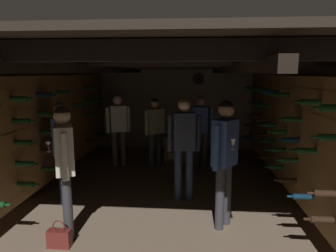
% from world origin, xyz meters
% --- Properties ---
extents(ground_plane, '(8.40, 8.40, 0.00)m').
position_xyz_m(ground_plane, '(0.00, 0.00, 0.00)').
color(ground_plane, '#7A6651').
extents(room_shell, '(4.72, 6.52, 2.41)m').
position_xyz_m(room_shell, '(0.00, 0.27, 1.41)').
color(room_shell, gray).
rests_on(room_shell, ground_plane).
extents(wine_crate_stack, '(0.52, 0.35, 0.60)m').
position_xyz_m(wine_crate_stack, '(0.06, 1.96, 0.30)').
color(wine_crate_stack, brown).
rests_on(wine_crate_stack, ground_plane).
extents(display_bottle, '(0.08, 0.08, 0.35)m').
position_xyz_m(display_bottle, '(0.02, 2.01, 0.74)').
color(display_bottle, '#143819').
rests_on(display_bottle, wine_crate_stack).
extents(person_host_center, '(0.54, 0.26, 1.71)m').
position_xyz_m(person_host_center, '(0.33, -0.31, 1.04)').
color(person_host_center, '#232D4C').
rests_on(person_host_center, ground_plane).
extents(person_guest_far_right, '(0.52, 0.33, 1.61)m').
position_xyz_m(person_guest_far_right, '(0.65, 1.41, 0.97)').
color(person_guest_far_right, '#2D2D33').
rests_on(person_guest_far_right, ground_plane).
extents(person_guest_rear_center, '(0.41, 0.45, 1.55)m').
position_xyz_m(person_guest_rear_center, '(-0.36, 1.42, 0.93)').
color(person_guest_rear_center, '#2D2D33').
rests_on(person_guest_rear_center, ground_plane).
extents(person_guest_mid_left, '(0.37, 0.53, 1.65)m').
position_xyz_m(person_guest_mid_left, '(-1.60, -0.57, 1.00)').
color(person_guest_mid_left, '#232D4C').
rests_on(person_guest_mid_left, ground_plane).
extents(person_guest_near_right, '(0.37, 0.46, 1.74)m').
position_xyz_m(person_guest_near_right, '(0.90, -1.16, 1.07)').
color(person_guest_near_right, '#2D2D33').
rests_on(person_guest_near_right, ground_plane).
extents(person_guest_far_left, '(0.49, 0.42, 1.62)m').
position_xyz_m(person_guest_far_left, '(-1.19, 1.42, 0.97)').
color(person_guest_far_left, '#4C473D').
rests_on(person_guest_far_left, ground_plane).
extents(person_guest_near_left, '(0.42, 0.50, 1.70)m').
position_xyz_m(person_guest_near_left, '(-1.12, -1.58, 1.03)').
color(person_guest_near_left, '#2D2D33').
rests_on(person_guest_near_left, ground_plane).
extents(handbag, '(0.28, 0.12, 0.35)m').
position_xyz_m(handbag, '(-1.13, -1.84, 0.12)').
color(handbag, '#591E19').
rests_on(handbag, ground_plane).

